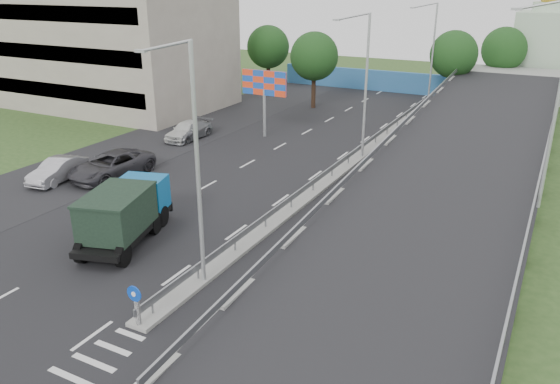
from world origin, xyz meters
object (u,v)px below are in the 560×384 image
Objects in this scene: sign_bollard at (136,305)px; church at (547,46)px; lamp_post_near at (193,155)px; billboard at (264,87)px; lamp_post_mid at (364,79)px; parked_car_e at (187,130)px; dump_truck at (125,211)px; parked_car_b at (58,170)px; lamp_post_far at (431,49)px; parked_car_d at (189,131)px; parked_car_c at (112,165)px.

sign_bollard is 0.12× the size of church.
lamp_post_near reaches higher than billboard.
church is at bearing 59.30° from billboard.
lamp_post_mid is (0.11, 23.83, 4.77)m from sign_bollard.
billboard is 1.21× the size of parked_car_e.
church is at bearing 56.93° from dump_truck.
billboard is at bearing 58.95° from parked_car_b.
lamp_post_mid is 9.47m from billboard.
lamp_post_near is 23.87m from billboard.
lamp_post_far is 17.15m from church.
parked_car_e is at bearing -145.35° from billboard.
church reaches higher than parked_car_d.
parked_car_b is (-15.77, -13.67, -5.07)m from lamp_post_mid.
lamp_post_mid reaches higher than parked_car_d.
billboard is at bearing 78.70° from parked_car_c.
dump_truck is (-5.57, 5.56, 0.55)m from sign_bollard.
lamp_post_near reaches higher than dump_truck.
dump_truck is 1.43× the size of parked_car_d.
church is at bearing 54.76° from lamp_post_far.
dump_truck is at bearing 163.06° from lamp_post_near.
parked_car_e reaches higher than parked_car_b.
church is 51.21m from parked_car_c.
lamp_post_mid is 1.46× the size of dump_truck.
parked_car_d is (-14.15, 22.30, -0.33)m from sign_bollard.
parked_car_b is (-15.77, 6.33, -5.07)m from lamp_post_near.
parked_car_b is (-15.66, 10.15, -0.30)m from sign_bollard.
dump_truck is at bearing -32.52° from parked_car_b.
parked_car_b is 3.38m from parked_car_c.
church reaches higher than parked_car_c.
billboard is at bearing -120.70° from church.
lamp_post_near is at bearing -55.49° from parked_car_e.
parked_car_c is at bearing -116.88° from church.
lamp_post_near is at bearing -29.89° from parked_car_b.
parked_car_b is at bearing -115.09° from lamp_post_far.
parked_car_b is 12.24m from parked_car_d.
lamp_post_far is at bearing 63.16° from billboard.
parked_car_d is (-1.09, 9.98, -0.13)m from parked_car_c.
billboard is 0.80× the size of dump_truck.
parked_car_c is at bearing -112.69° from lamp_post_far.
church is at bearing 79.62° from lamp_post_near.
lamp_post_mid is 2.25× the size of parked_car_b.
parked_car_d is at bearing 127.67° from lamp_post_near.
lamp_post_far is 0.73× the size of church.
sign_bollard reaches higher than parked_car_b.
parked_car_e is (-14.30, 22.17, -0.26)m from sign_bollard.
sign_bollard is at bearing -60.81° from parked_car_e.
parked_car_d is (-24.15, -35.53, -4.61)m from church.
dump_truck is 1.54× the size of parked_car_b.
parked_car_c is at bearing 31.88° from parked_car_b.
church is at bearing 53.68° from parked_car_b.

